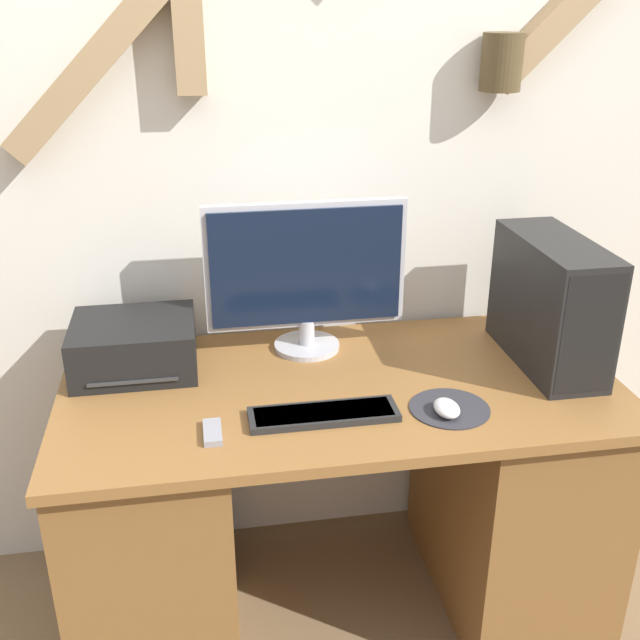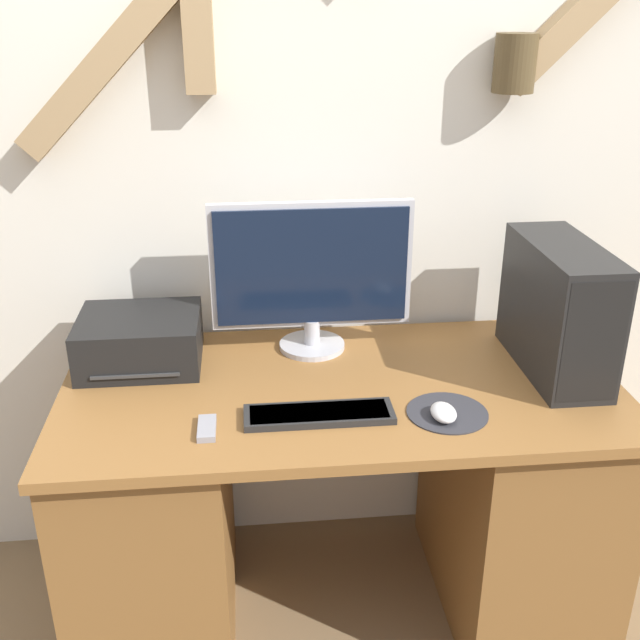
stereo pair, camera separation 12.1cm
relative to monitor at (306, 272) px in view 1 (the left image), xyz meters
name	(u,v)px [view 1 (the left image)]	position (x,y,z in m)	size (l,w,h in m)	color
wall_back	(315,142)	(0.06, 0.20, 0.33)	(6.40, 0.17, 2.70)	silver
desk	(340,498)	(0.06, -0.24, -0.62)	(1.52, 0.76, 0.79)	brown
monitor	(306,272)	(0.00, 0.00, 0.00)	(0.58, 0.20, 0.45)	#B7B7BC
keyboard	(324,414)	(-0.02, -0.41, -0.23)	(0.38, 0.11, 0.02)	black
mousepad	(449,408)	(0.31, -0.42, -0.24)	(0.21, 0.21, 0.00)	#2D2D33
mouse	(447,408)	(0.29, -0.45, -0.22)	(0.06, 0.09, 0.03)	silver
computer_tower	(551,303)	(0.67, -0.20, -0.06)	(0.18, 0.45, 0.36)	black
printer	(134,346)	(-0.50, -0.05, -0.17)	(0.34, 0.29, 0.14)	black
remote_control	(213,432)	(-0.30, -0.44, -0.23)	(0.04, 0.11, 0.02)	gray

